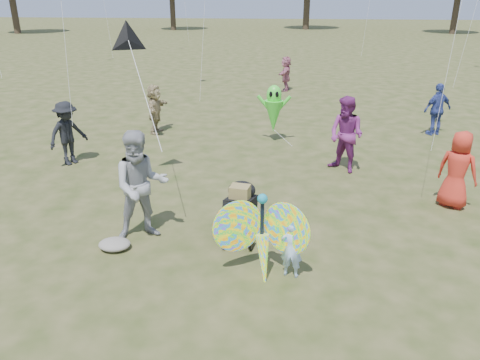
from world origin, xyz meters
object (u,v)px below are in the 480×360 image
(crowd_e, at_px, (346,135))
(alien_kite, at_px, (274,111))
(jogging_stroller, at_px, (241,208))
(crowd_a, at_px, (457,170))
(crowd_c, at_px, (437,109))
(crowd_b, at_px, (68,133))
(butterfly_kite, at_px, (262,238))
(crowd_j, at_px, (286,74))
(adult_man, at_px, (141,186))
(crowd_d, at_px, (155,109))
(child_girl, at_px, (292,249))

(crowd_e, height_order, alien_kite, crowd_e)
(jogging_stroller, bearing_deg, crowd_a, 32.72)
(crowd_c, bearing_deg, crowd_b, -3.89)
(crowd_b, height_order, butterfly_kite, crowd_b)
(butterfly_kite, bearing_deg, crowd_a, 38.78)
(crowd_c, distance_m, jogging_stroller, 9.25)
(crowd_j, bearing_deg, crowd_e, 16.96)
(adult_man, distance_m, crowd_c, 10.50)
(crowd_d, height_order, crowd_j, crowd_d)
(crowd_e, bearing_deg, adult_man, -94.55)
(crowd_c, relative_size, butterfly_kite, 0.95)
(adult_man, relative_size, crowd_j, 1.31)
(crowd_a, height_order, crowd_j, crowd_a)
(crowd_j, bearing_deg, adult_man, -1.46)
(adult_man, distance_m, crowd_b, 4.86)
(adult_man, relative_size, crowd_d, 1.31)
(crowd_j, bearing_deg, butterfly_kite, 7.50)
(jogging_stroller, relative_size, alien_kite, 0.63)
(crowd_e, relative_size, butterfly_kite, 1.10)
(jogging_stroller, bearing_deg, crowd_c, 63.00)
(crowd_c, bearing_deg, crowd_d, -19.77)
(crowd_c, bearing_deg, jogging_stroller, 29.35)
(child_girl, height_order, crowd_a, crowd_a)
(adult_man, distance_m, butterfly_kite, 2.52)
(child_girl, bearing_deg, adult_man, -8.39)
(crowd_c, relative_size, crowd_e, 0.86)
(crowd_a, bearing_deg, child_girl, 77.29)
(crowd_j, distance_m, alien_kite, 8.11)
(crowd_b, relative_size, alien_kite, 0.97)
(butterfly_kite, height_order, alien_kite, alien_kite)
(adult_man, height_order, jogging_stroller, adult_man)
(crowd_d, xyz_separation_m, crowd_j, (4.03, 7.51, -0.00))
(crowd_b, distance_m, crowd_e, 7.17)
(jogging_stroller, distance_m, butterfly_kite, 1.29)
(adult_man, bearing_deg, alien_kite, 47.38)
(jogging_stroller, height_order, butterfly_kite, butterfly_kite)
(alien_kite, bearing_deg, crowd_c, 14.98)
(child_girl, xyz_separation_m, jogging_stroller, (-0.94, 1.15, 0.13))
(crowd_a, bearing_deg, crowd_b, 25.30)
(crowd_a, xyz_separation_m, butterfly_kite, (-3.86, -3.10, -0.14))
(adult_man, distance_m, crowd_a, 6.46)
(child_girl, xyz_separation_m, crowd_e, (1.29, 4.96, 0.47))
(jogging_stroller, xyz_separation_m, butterfly_kite, (0.48, -1.19, 0.07))
(crowd_a, distance_m, crowd_j, 12.89)
(crowd_e, height_order, butterfly_kite, crowd_e)
(crowd_d, distance_m, alien_kite, 3.88)
(crowd_c, height_order, crowd_j, crowd_c)
(jogging_stroller, xyz_separation_m, alien_kite, (0.32, 6.12, 0.36))
(crowd_b, xyz_separation_m, crowd_e, (7.17, 0.26, 0.12))
(crowd_d, bearing_deg, adult_man, -164.92)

